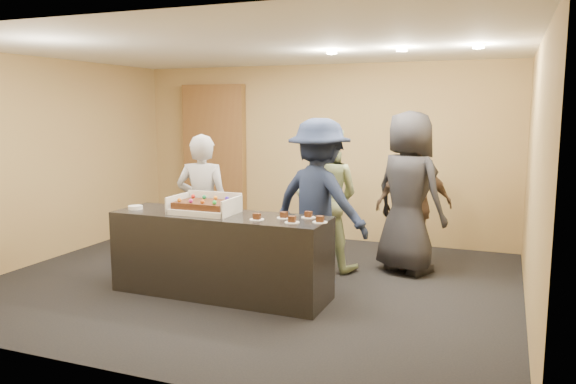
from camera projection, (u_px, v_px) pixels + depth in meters
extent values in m
plane|color=black|center=(253.00, 281.00, 6.67)|extent=(6.00, 6.00, 0.00)
plane|color=white|center=(250.00, 48.00, 6.27)|extent=(6.00, 6.00, 0.00)
cube|color=tan|center=(319.00, 153.00, 8.77)|extent=(6.00, 0.04, 2.70)
cube|color=tan|center=(108.00, 201.00, 4.16)|extent=(6.00, 0.04, 2.70)
cube|color=tan|center=(49.00, 160.00, 7.55)|extent=(0.04, 5.00, 2.70)
cube|color=tan|center=(535.00, 180.00, 5.38)|extent=(0.04, 5.00, 2.70)
cube|color=black|center=(221.00, 255.00, 6.13)|extent=(2.41, 0.73, 0.90)
cube|color=brown|center=(214.00, 158.00, 9.36)|extent=(1.10, 0.15, 2.42)
cube|color=white|center=(204.00, 210.00, 6.12)|extent=(0.68, 0.47, 0.06)
cube|color=white|center=(178.00, 203.00, 6.24)|extent=(0.02, 0.47, 0.18)
cube|color=white|center=(232.00, 207.00, 5.99)|extent=(0.02, 0.47, 0.18)
cube|color=white|center=(215.00, 201.00, 6.33)|extent=(0.68, 0.02, 0.20)
cube|color=#381B0C|center=(204.00, 205.00, 6.12)|extent=(0.59, 0.41, 0.07)
sphere|color=red|center=(193.00, 196.00, 6.32)|extent=(0.05, 0.05, 0.05)
sphere|color=#178A4A|center=(204.00, 197.00, 6.27)|extent=(0.05, 0.05, 0.05)
sphere|color=orange|center=(216.00, 198.00, 6.22)|extent=(0.05, 0.05, 0.05)
sphere|color=#3319D5|center=(227.00, 198.00, 6.16)|extent=(0.05, 0.05, 0.05)
sphere|color=orange|center=(179.00, 200.00, 6.06)|extent=(0.05, 0.05, 0.05)
sphere|color=#B5268C|center=(191.00, 201.00, 6.00)|extent=(0.05, 0.05, 0.05)
sphere|color=orange|center=(202.00, 202.00, 5.95)|extent=(0.05, 0.05, 0.05)
sphere|color=green|center=(214.00, 203.00, 5.90)|extent=(0.05, 0.05, 0.05)
cylinder|color=white|center=(135.00, 207.00, 6.36)|extent=(0.16, 0.16, 0.04)
cylinder|color=white|center=(257.00, 220.00, 5.75)|extent=(0.15, 0.15, 0.01)
cube|color=#381B0C|center=(257.00, 216.00, 5.75)|extent=(0.07, 0.06, 0.06)
cylinder|color=white|center=(284.00, 218.00, 5.84)|extent=(0.15, 0.15, 0.01)
cube|color=#381B0C|center=(284.00, 215.00, 5.83)|extent=(0.07, 0.06, 0.06)
cylinder|color=white|center=(292.00, 222.00, 5.61)|extent=(0.15, 0.15, 0.01)
cube|color=#381B0C|center=(292.00, 219.00, 5.60)|extent=(0.07, 0.06, 0.06)
cylinder|color=white|center=(308.00, 217.00, 5.86)|extent=(0.15, 0.15, 0.01)
cube|color=#381B0C|center=(308.00, 214.00, 5.86)|extent=(0.07, 0.06, 0.06)
cylinder|color=white|center=(320.00, 222.00, 5.62)|extent=(0.15, 0.15, 0.01)
cube|color=#381B0C|center=(320.00, 219.00, 5.61)|extent=(0.07, 0.06, 0.06)
imported|color=#A4A4A9|center=(203.00, 206.00, 6.73)|extent=(0.71, 0.55, 1.74)
imported|color=#96A775|center=(326.00, 198.00, 7.08)|extent=(0.92, 0.73, 1.82)
imported|color=#1A2441|center=(319.00, 202.00, 6.47)|extent=(1.40, 1.05, 1.93)
imported|color=brown|center=(414.00, 205.00, 7.08)|extent=(1.04, 0.73, 1.64)
imported|color=black|center=(409.00, 193.00, 6.92)|extent=(1.17, 1.04, 2.01)
cylinder|color=#FFEAC6|center=(332.00, 52.00, 6.44)|extent=(0.12, 0.12, 0.03)
cylinder|color=#FFEAC6|center=(402.00, 50.00, 6.15)|extent=(0.12, 0.12, 0.03)
cylinder|color=#FFEAC6|center=(478.00, 47.00, 5.86)|extent=(0.12, 0.12, 0.03)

